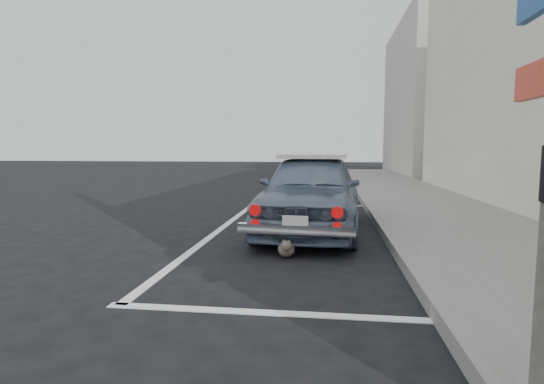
# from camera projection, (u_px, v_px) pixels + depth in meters

# --- Properties ---
(ground) EXTENTS (80.00, 80.00, 0.00)m
(ground) POSITION_uv_depth(u_px,v_px,m) (230.00, 292.00, 4.19)
(ground) COLOR black
(ground) RESTS_ON ground
(sidewalk) EXTENTS (2.80, 40.00, 0.15)m
(sidewalk) POSITION_uv_depth(u_px,v_px,m) (494.00, 247.00, 5.74)
(sidewalk) COLOR slate
(sidewalk) RESTS_ON ground
(building_far) EXTENTS (3.50, 10.00, 8.00)m
(building_far) POSITION_uv_depth(u_px,v_px,m) (430.00, 100.00, 22.69)
(building_far) COLOR beige
(building_far) RESTS_ON ground
(pline_rear) EXTENTS (3.00, 0.12, 0.01)m
(pline_rear) POSITION_uv_depth(u_px,v_px,m) (274.00, 313.00, 3.63)
(pline_rear) COLOR silver
(pline_rear) RESTS_ON ground
(pline_front) EXTENTS (3.00, 0.12, 0.01)m
(pline_front) POSITION_uv_depth(u_px,v_px,m) (309.00, 205.00, 10.54)
(pline_front) COLOR silver
(pline_front) RESTS_ON ground
(pline_side) EXTENTS (0.12, 7.00, 0.01)m
(pline_side) POSITION_uv_depth(u_px,v_px,m) (219.00, 231.00, 7.26)
(pline_side) COLOR silver
(pline_side) RESTS_ON ground
(retro_coupe) EXTENTS (1.85, 4.06, 1.35)m
(retro_coupe) POSITION_uv_depth(u_px,v_px,m) (312.00, 191.00, 7.25)
(retro_coupe) COLOR slate
(retro_coupe) RESTS_ON ground
(cat) EXTENTS (0.26, 0.51, 0.27)m
(cat) POSITION_uv_depth(u_px,v_px,m) (286.00, 248.00, 5.51)
(cat) COLOR #77675A
(cat) RESTS_ON ground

